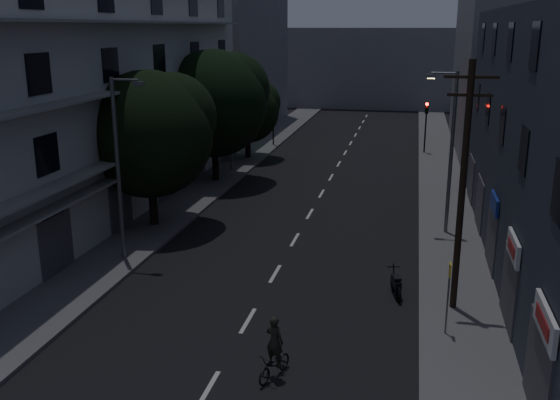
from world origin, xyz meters
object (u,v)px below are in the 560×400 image
at_px(motorcycle, 396,285).
at_px(cyclist, 275,357).
at_px(utility_pole, 463,184).
at_px(bus_stop_sign, 449,286).

bearing_deg(motorcycle, cyclist, -129.60).
bearing_deg(cyclist, motorcycle, 84.51).
distance_m(utility_pole, motorcycle, 4.97).
bearing_deg(bus_stop_sign, utility_pole, 80.68).
height_order(utility_pole, cyclist, utility_pole).
distance_m(motorcycle, cyclist, 7.52).
bearing_deg(motorcycle, utility_pole, -35.21).
xyz_separation_m(motorcycle, cyclist, (-3.35, -6.73, 0.23)).
bearing_deg(bus_stop_sign, cyclist, -144.25).
bearing_deg(bus_stop_sign, motorcycle, 120.05).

